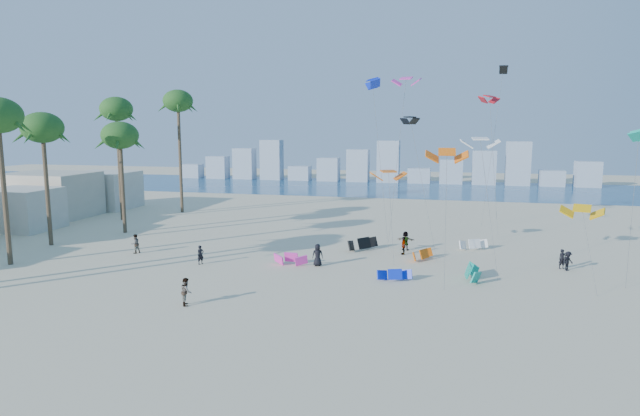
# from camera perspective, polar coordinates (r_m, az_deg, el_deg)

# --- Properties ---
(ground) EXTENTS (220.00, 220.00, 0.00)m
(ground) POSITION_cam_1_polar(r_m,az_deg,el_deg) (31.64, -12.41, -12.19)
(ground) COLOR beige
(ground) RESTS_ON ground
(ocean) EXTENTS (220.00, 220.00, 0.00)m
(ocean) POSITION_cam_1_polar(r_m,az_deg,el_deg) (100.02, 5.82, 2.20)
(ocean) COLOR navy
(ocean) RESTS_ON ground
(kitesurfer_near) EXTENTS (0.64, 0.68, 1.57)m
(kitesurfer_near) POSITION_cam_1_polar(r_m,az_deg,el_deg) (44.96, -12.61, -4.89)
(kitesurfer_near) COLOR black
(kitesurfer_near) RESTS_ON ground
(kitesurfer_mid) EXTENTS (0.98, 1.06, 1.76)m
(kitesurfer_mid) POSITION_cam_1_polar(r_m,az_deg,el_deg) (35.13, -14.06, -8.62)
(kitesurfer_mid) COLOR gray
(kitesurfer_mid) RESTS_ON ground
(kitesurfers_far) EXTENTS (37.24, 8.03, 1.81)m
(kitesurfers_far) POSITION_cam_1_polar(r_m,az_deg,el_deg) (46.07, 5.76, -4.32)
(kitesurfers_far) COLOR black
(kitesurfers_far) RESTS_ON ground
(grounded_kites) EXTENTS (17.98, 13.71, 1.09)m
(grounded_kites) POSITION_cam_1_polar(r_m,az_deg,el_deg) (45.09, 8.72, -5.14)
(grounded_kites) COLOR #F235BD
(grounded_kites) RESTS_ON ground
(flying_kites) EXTENTS (23.98, 31.29, 18.54)m
(flying_kites) POSITION_cam_1_polar(r_m,az_deg,el_deg) (50.22, 15.28, 9.55)
(flying_kites) COLOR orange
(flying_kites) RESTS_ON ground
(palm_row) EXTENTS (8.77, 44.80, 15.86)m
(palm_row) POSITION_cam_1_polar(r_m,az_deg,el_deg) (55.45, -26.47, 8.41)
(palm_row) COLOR brown
(palm_row) RESTS_ON ground
(distant_skyline) EXTENTS (85.00, 3.00, 8.40)m
(distant_skyline) POSITION_cam_1_polar(r_m,az_deg,el_deg) (109.76, 5.93, 4.39)
(distant_skyline) COLOR #9EADBF
(distant_skyline) RESTS_ON ground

